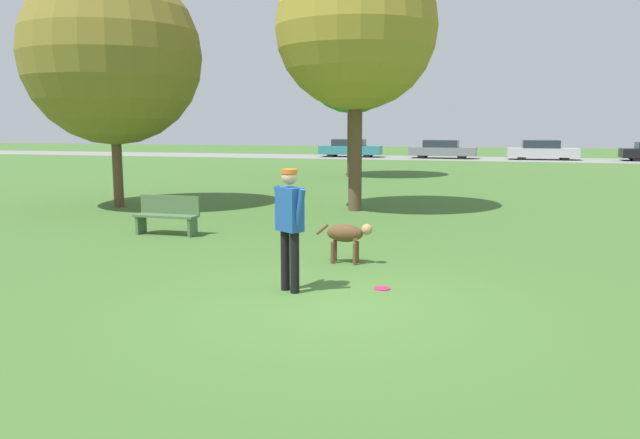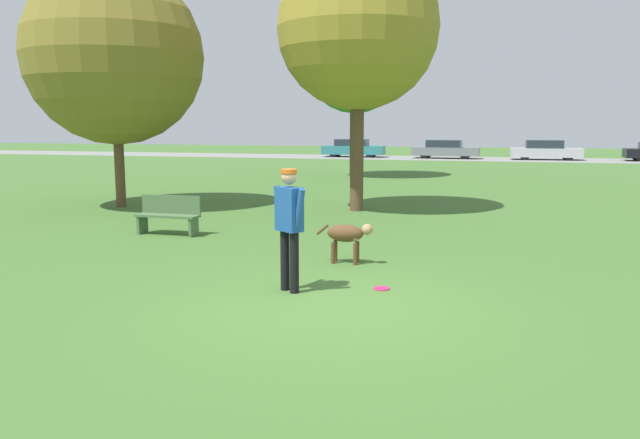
{
  "view_description": "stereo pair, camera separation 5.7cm",
  "coord_description": "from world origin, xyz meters",
  "px_view_note": "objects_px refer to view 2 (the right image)",
  "views": [
    {
      "loc": [
        2.01,
        -7.75,
        2.36
      ],
      "look_at": [
        -0.54,
        1.48,
        0.9
      ],
      "focal_mm": 35.0,
      "sensor_mm": 36.0,
      "label": 1
    },
    {
      "loc": [
        2.06,
        -7.74,
        2.36
      ],
      "look_at": [
        -0.54,
        1.48,
        0.9
      ],
      "focal_mm": 35.0,
      "sensor_mm": 36.0,
      "label": 2
    }
  ],
  "objects_px": {
    "person": "(289,220)",
    "tree_mid_center": "(358,29)",
    "park_bench": "(169,214)",
    "dog": "(348,235)",
    "tree_far_left": "(355,61)",
    "parked_car_grey": "(445,149)",
    "tree_near_left": "(114,56)",
    "frisbee": "(382,288)",
    "parked_car_teal": "(353,148)",
    "parked_car_silver": "(545,150)"
  },
  "relations": [
    {
      "from": "person",
      "to": "tree_mid_center",
      "type": "xyz_separation_m",
      "value": [
        -0.92,
        8.55,
        3.85
      ]
    },
    {
      "from": "tree_mid_center",
      "to": "park_bench",
      "type": "height_order",
      "value": "tree_mid_center"
    },
    {
      "from": "park_bench",
      "to": "dog",
      "type": "bearing_deg",
      "value": -21.35
    },
    {
      "from": "tree_far_left",
      "to": "parked_car_grey",
      "type": "bearing_deg",
      "value": 80.76
    },
    {
      "from": "park_bench",
      "to": "tree_near_left",
      "type": "bearing_deg",
      "value": 134.7
    },
    {
      "from": "frisbee",
      "to": "dog",
      "type": "bearing_deg",
      "value": 119.7
    },
    {
      "from": "parked_car_teal",
      "to": "parked_car_silver",
      "type": "distance_m",
      "value": 13.34
    },
    {
      "from": "tree_mid_center",
      "to": "parked_car_silver",
      "type": "bearing_deg",
      "value": 76.29
    },
    {
      "from": "dog",
      "to": "frisbee",
      "type": "relative_size",
      "value": 4.16
    },
    {
      "from": "tree_near_left",
      "to": "park_bench",
      "type": "bearing_deg",
      "value": -45.68
    },
    {
      "from": "person",
      "to": "tree_far_left",
      "type": "bearing_deg",
      "value": 133.49
    },
    {
      "from": "frisbee",
      "to": "parked_car_silver",
      "type": "height_order",
      "value": "parked_car_silver"
    },
    {
      "from": "dog",
      "to": "frisbee",
      "type": "xyz_separation_m",
      "value": [
        0.87,
        -1.52,
        -0.49
      ]
    },
    {
      "from": "parked_car_silver",
      "to": "frisbee",
      "type": "bearing_deg",
      "value": -98.89
    },
    {
      "from": "dog",
      "to": "tree_far_left",
      "type": "xyz_separation_m",
      "value": [
        -3.85,
        17.61,
        4.66
      ]
    },
    {
      "from": "person",
      "to": "tree_near_left",
      "type": "bearing_deg",
      "value": 169.12
    },
    {
      "from": "parked_car_silver",
      "to": "park_bench",
      "type": "distance_m",
      "value": 34.29
    },
    {
      "from": "tree_far_left",
      "to": "parked_car_silver",
      "type": "relative_size",
      "value": 1.63
    },
    {
      "from": "person",
      "to": "tree_mid_center",
      "type": "height_order",
      "value": "tree_mid_center"
    },
    {
      "from": "dog",
      "to": "tree_far_left",
      "type": "distance_m",
      "value": 18.62
    },
    {
      "from": "parked_car_grey",
      "to": "tree_near_left",
      "type": "bearing_deg",
      "value": -100.9
    },
    {
      "from": "parked_car_silver",
      "to": "dog",
      "type": "bearing_deg",
      "value": -100.62
    },
    {
      "from": "person",
      "to": "dog",
      "type": "height_order",
      "value": "person"
    },
    {
      "from": "tree_mid_center",
      "to": "tree_far_left",
      "type": "distance_m",
      "value": 11.35
    },
    {
      "from": "person",
      "to": "dog",
      "type": "relative_size",
      "value": 1.76
    },
    {
      "from": "person",
      "to": "dog",
      "type": "xyz_separation_m",
      "value": [
        0.38,
        2.0,
        -0.54
      ]
    },
    {
      "from": "tree_mid_center",
      "to": "tree_far_left",
      "type": "xyz_separation_m",
      "value": [
        -2.56,
        11.06,
        0.27
      ]
    },
    {
      "from": "dog",
      "to": "tree_far_left",
      "type": "height_order",
      "value": "tree_far_left"
    },
    {
      "from": "tree_near_left",
      "to": "parked_car_grey",
      "type": "distance_m",
      "value": 30.07
    },
    {
      "from": "person",
      "to": "park_bench",
      "type": "bearing_deg",
      "value": 170.42
    },
    {
      "from": "dog",
      "to": "parked_car_teal",
      "type": "height_order",
      "value": "parked_car_teal"
    },
    {
      "from": "tree_mid_center",
      "to": "parked_car_silver",
      "type": "distance_m",
      "value": 29.15
    },
    {
      "from": "park_bench",
      "to": "frisbee",
      "type": "bearing_deg",
      "value": -31.51
    },
    {
      "from": "tree_mid_center",
      "to": "parked_car_grey",
      "type": "bearing_deg",
      "value": 89.6
    },
    {
      "from": "dog",
      "to": "frisbee",
      "type": "height_order",
      "value": "dog"
    },
    {
      "from": "dog",
      "to": "parked_car_grey",
      "type": "xyz_separation_m",
      "value": [
        -1.1,
        34.53,
        0.14
      ]
    },
    {
      "from": "tree_mid_center",
      "to": "parked_car_teal",
      "type": "xyz_separation_m",
      "value": [
        -6.51,
        28.23,
        -4.25
      ]
    },
    {
      "from": "parked_car_grey",
      "to": "tree_far_left",
      "type": "bearing_deg",
      "value": -96.68
    },
    {
      "from": "tree_far_left",
      "to": "parked_car_teal",
      "type": "xyz_separation_m",
      "value": [
        -3.95,
        17.17,
        -4.51
      ]
    },
    {
      "from": "tree_near_left",
      "to": "parked_car_grey",
      "type": "bearing_deg",
      "value": 76.54
    },
    {
      "from": "tree_near_left",
      "to": "parked_car_grey",
      "type": "xyz_separation_m",
      "value": [
        6.95,
        29.03,
        -3.63
      ]
    },
    {
      "from": "dog",
      "to": "park_bench",
      "type": "relative_size",
      "value": 0.71
    },
    {
      "from": "dog",
      "to": "parked_car_grey",
      "type": "relative_size",
      "value": 0.21
    },
    {
      "from": "frisbee",
      "to": "parked_car_silver",
      "type": "bearing_deg",
      "value": 82.62
    },
    {
      "from": "person",
      "to": "park_bench",
      "type": "xyz_separation_m",
      "value": [
        -4.02,
        3.75,
        -0.59
      ]
    },
    {
      "from": "tree_near_left",
      "to": "park_bench",
      "type": "relative_size",
      "value": 4.82
    },
    {
      "from": "dog",
      "to": "park_bench",
      "type": "xyz_separation_m",
      "value": [
        -4.39,
        1.75,
        -0.04
      ]
    },
    {
      "from": "dog",
      "to": "tree_far_left",
      "type": "bearing_deg",
      "value": 102.73
    },
    {
      "from": "parked_car_silver",
      "to": "person",
      "type": "bearing_deg",
      "value": -100.7
    },
    {
      "from": "tree_far_left",
      "to": "parked_car_grey",
      "type": "xyz_separation_m",
      "value": [
        2.75,
        16.92,
        -4.51
      ]
    }
  ]
}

